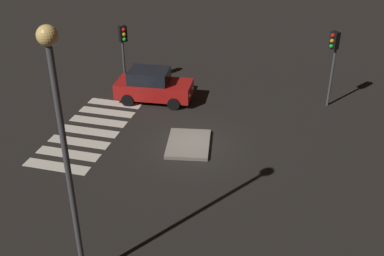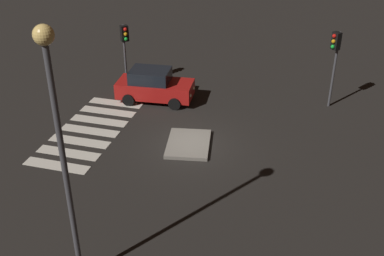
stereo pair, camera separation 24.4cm
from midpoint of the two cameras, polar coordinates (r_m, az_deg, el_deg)
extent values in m
plane|color=black|center=(23.50, -0.30, -2.13)|extent=(80.00, 80.00, 0.00)
cube|color=gray|center=(23.46, -0.73, -1.94)|extent=(3.10, 2.54, 0.18)
cube|color=red|center=(27.82, -4.88, 4.74)|extent=(2.26, 4.56, 0.91)
cube|color=black|center=(27.56, -5.49, 6.33)|extent=(1.91, 2.40, 0.73)
cylinder|color=black|center=(28.51, -1.71, 4.57)|extent=(0.32, 0.73, 0.71)
cylinder|color=black|center=(26.87, -2.50, 2.95)|extent=(0.32, 0.73, 0.71)
cylinder|color=black|center=(29.15, -7.01, 4.93)|extent=(0.32, 0.73, 0.71)
cylinder|color=black|center=(27.55, -8.08, 3.36)|extent=(0.32, 0.73, 0.71)
sphere|color=#F2EABF|center=(27.84, -0.28, 4.88)|extent=(0.24, 0.24, 0.24)
sphere|color=#F2EABF|center=(26.91, -0.67, 3.98)|extent=(0.24, 0.24, 0.24)
cylinder|color=#47474C|center=(27.70, 16.45, 6.81)|extent=(0.14, 0.14, 4.45)
cube|color=black|center=(26.99, 16.69, 10.17)|extent=(0.54, 0.54, 0.96)
sphere|color=red|center=(26.77, 16.48, 10.72)|extent=(0.22, 0.22, 0.22)
sphere|color=orange|center=(26.86, 16.39, 10.12)|extent=(0.22, 0.22, 0.22)
sphere|color=green|center=(26.95, 16.30, 9.52)|extent=(0.22, 0.22, 0.22)
cylinder|color=#47474C|center=(29.67, -8.56, 8.62)|extent=(0.14, 0.14, 3.93)
cube|color=black|center=(29.03, -8.64, 11.27)|extent=(0.54, 0.54, 0.96)
sphere|color=red|center=(28.76, -8.54, 11.74)|extent=(0.22, 0.22, 0.22)
sphere|color=orange|center=(28.85, -8.49, 11.17)|extent=(0.22, 0.22, 0.22)
sphere|color=green|center=(28.94, -8.45, 10.60)|extent=(0.22, 0.22, 0.22)
cylinder|color=#47474C|center=(14.45, -15.17, -5.81)|extent=(0.18, 0.18, 8.31)
sphere|color=#F9D172|center=(12.57, -17.72, 10.66)|extent=(0.56, 0.56, 0.56)
cube|color=silver|center=(28.07, -9.58, 2.97)|extent=(0.70, 3.20, 0.02)
cube|color=silver|center=(27.15, -10.54, 1.92)|extent=(0.70, 3.20, 0.02)
cube|color=silver|center=(26.24, -11.56, 0.81)|extent=(0.70, 3.20, 0.02)
cube|color=silver|center=(25.35, -12.65, -0.38)|extent=(0.70, 3.20, 0.02)
cube|color=silver|center=(24.48, -13.81, -1.66)|extent=(0.70, 3.20, 0.02)
cube|color=silver|center=(23.63, -15.07, -3.03)|extent=(0.70, 3.20, 0.02)
cube|color=silver|center=(22.81, -16.42, -4.50)|extent=(0.70, 3.20, 0.02)
camera|label=1|loc=(0.12, -90.30, -0.17)|focal=43.92mm
camera|label=2|loc=(0.12, 89.70, 0.17)|focal=43.92mm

